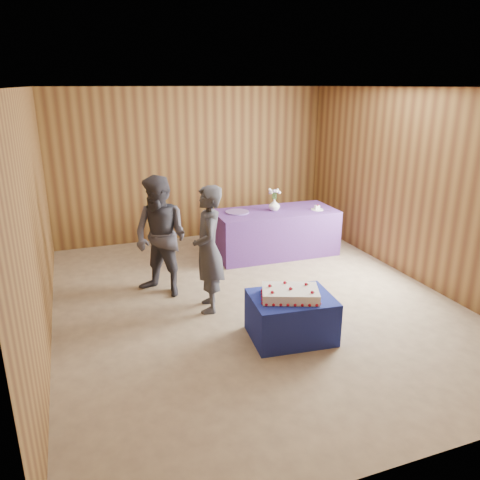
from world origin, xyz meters
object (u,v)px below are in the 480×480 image
cake_table (291,317)px  serving_table (275,232)px  vase (274,205)px  guest_right (161,237)px  sheet_cake (290,293)px  guest_left (208,250)px

cake_table → serving_table: 2.77m
vase → guest_right: bearing=-155.1°
sheet_cake → cake_table: bearing=58.2°
cake_table → guest_right: size_ratio=0.55×
serving_table → sheet_cake: serving_table is taller
cake_table → sheet_cake: 0.31m
serving_table → guest_right: 2.34m
sheet_cake → guest_left: 1.23m
serving_table → guest_right: bearing=-154.4°
cake_table → guest_left: 1.32m
serving_table → guest_left: bearing=-134.3°
vase → guest_right: 2.28m
serving_table → vase: (-0.02, 0.01, 0.47)m
cake_table → vase: (0.95, 2.61, 0.60)m
serving_table → cake_table: bearing=-109.2°
guest_left → guest_right: 0.80m
guest_right → guest_left: bearing=-5.9°
guest_right → vase: bearing=73.5°
vase → guest_left: guest_left is taller
sheet_cake → vase: (0.99, 2.64, 0.29)m
cake_table → guest_right: (-1.12, 1.65, 0.56)m
cake_table → sheet_cake: sheet_cake is taller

